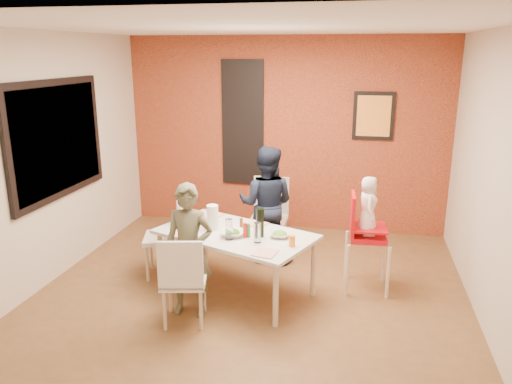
% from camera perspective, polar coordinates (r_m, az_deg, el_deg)
% --- Properties ---
extents(ground, '(4.50, 4.50, 0.00)m').
position_cam_1_polar(ground, '(5.38, -0.68, -11.69)').
color(ground, brown).
rests_on(ground, ground).
extents(ceiling, '(4.50, 4.50, 0.02)m').
position_cam_1_polar(ceiling, '(4.78, -0.79, 18.39)').
color(ceiling, white).
rests_on(ceiling, wall_back).
extents(wall_back, '(4.50, 0.02, 2.70)m').
position_cam_1_polar(wall_back, '(7.08, 3.32, 6.56)').
color(wall_back, beige).
rests_on(wall_back, ground).
extents(wall_front, '(4.50, 0.02, 2.70)m').
position_cam_1_polar(wall_front, '(2.86, -10.84, -7.84)').
color(wall_front, beige).
rests_on(wall_front, ground).
extents(wall_left, '(0.02, 4.50, 2.70)m').
position_cam_1_polar(wall_left, '(5.82, -22.91, 3.32)').
color(wall_left, beige).
rests_on(wall_left, ground).
extents(wall_right, '(0.02, 4.50, 2.70)m').
position_cam_1_polar(wall_right, '(4.94, 25.66, 0.94)').
color(wall_right, beige).
rests_on(wall_right, ground).
extents(brick_accent_wall, '(4.50, 0.02, 2.70)m').
position_cam_1_polar(brick_accent_wall, '(7.06, 3.30, 6.53)').
color(brick_accent_wall, maroon).
rests_on(brick_accent_wall, ground).
extents(picture_window_frame, '(0.05, 1.70, 1.30)m').
position_cam_1_polar(picture_window_frame, '(5.93, -21.79, 5.62)').
color(picture_window_frame, black).
rests_on(picture_window_frame, wall_left).
extents(picture_window_pane, '(0.02, 1.55, 1.15)m').
position_cam_1_polar(picture_window_pane, '(5.92, -21.67, 5.62)').
color(picture_window_pane, black).
rests_on(picture_window_pane, wall_left).
extents(glassblock_strip, '(0.55, 0.03, 1.70)m').
position_cam_1_polar(glassblock_strip, '(7.14, -1.51, 7.87)').
color(glassblock_strip, silver).
rests_on(glassblock_strip, wall_back).
extents(glassblock_surround, '(0.60, 0.03, 1.76)m').
position_cam_1_polar(glassblock_surround, '(7.13, -1.52, 7.86)').
color(glassblock_surround, black).
rests_on(glassblock_surround, wall_back).
extents(art_print_frame, '(0.54, 0.03, 0.64)m').
position_cam_1_polar(art_print_frame, '(6.92, 13.29, 8.46)').
color(art_print_frame, black).
rests_on(art_print_frame, wall_back).
extents(art_print_canvas, '(0.44, 0.01, 0.54)m').
position_cam_1_polar(art_print_canvas, '(6.90, 13.29, 8.45)').
color(art_print_canvas, '#F6A736').
rests_on(art_print_canvas, wall_back).
extents(dining_table, '(1.81, 1.42, 0.67)m').
position_cam_1_polar(dining_table, '(5.23, -2.37, -5.27)').
color(dining_table, silver).
rests_on(dining_table, ground).
extents(chair_near, '(0.49, 0.49, 0.88)m').
position_cam_1_polar(chair_near, '(4.68, -8.38, -9.57)').
color(chair_near, silver).
rests_on(chair_near, ground).
extents(chair_far, '(0.45, 0.45, 0.96)m').
position_cam_1_polar(chair_far, '(6.27, 1.58, -2.27)').
color(chair_far, silver).
rests_on(chair_far, ground).
extents(chair_left, '(0.54, 0.54, 0.94)m').
position_cam_1_polar(chair_left, '(5.73, -9.68, -4.42)').
color(chair_left, silver).
rests_on(chair_left, ground).
extents(high_chair, '(0.47, 0.47, 1.06)m').
position_cam_1_polar(high_chair, '(5.40, 12.18, -4.59)').
color(high_chair, red).
rests_on(high_chair, ground).
extents(child_near, '(0.49, 0.33, 1.31)m').
position_cam_1_polar(child_near, '(4.82, -7.68, -6.65)').
color(child_near, '#52523B').
rests_on(child_near, ground).
extents(child_far, '(0.71, 0.56, 1.42)m').
position_cam_1_polar(child_far, '(5.99, 1.18, -1.43)').
color(child_far, black).
rests_on(child_far, ground).
extents(toddler, '(0.23, 0.33, 0.62)m').
position_cam_1_polar(toddler, '(5.31, 12.68, -1.55)').
color(toddler, silver).
rests_on(toddler, high_chair).
extents(plate_near_left, '(0.25, 0.25, 0.01)m').
position_cam_1_polar(plate_near_left, '(5.21, -8.29, -4.75)').
color(plate_near_left, white).
rests_on(plate_near_left, dining_table).
extents(plate_far_mid, '(0.26, 0.26, 0.01)m').
position_cam_1_polar(plate_far_mid, '(5.43, 0.07, -3.69)').
color(plate_far_mid, white).
rests_on(plate_far_mid, dining_table).
extents(plate_near_right, '(0.24, 0.24, 0.01)m').
position_cam_1_polar(plate_near_right, '(4.68, 1.00, -7.00)').
color(plate_near_right, white).
rests_on(plate_near_right, dining_table).
extents(plate_far_left, '(0.28, 0.28, 0.01)m').
position_cam_1_polar(plate_far_left, '(5.74, -5.15, -2.67)').
color(plate_far_left, white).
rests_on(plate_far_left, dining_table).
extents(salad_bowl_a, '(0.27, 0.27, 0.06)m').
position_cam_1_polar(salad_bowl_a, '(5.10, -2.71, -4.76)').
color(salad_bowl_a, white).
rests_on(salad_bowl_a, dining_table).
extents(salad_bowl_b, '(0.21, 0.21, 0.05)m').
position_cam_1_polar(salad_bowl_b, '(5.08, 2.74, -4.92)').
color(salad_bowl_b, white).
rests_on(salad_bowl_b, dining_table).
extents(wine_bottle, '(0.08, 0.08, 0.30)m').
position_cam_1_polar(wine_bottle, '(5.05, 0.48, -3.53)').
color(wine_bottle, black).
rests_on(wine_bottle, dining_table).
extents(wine_glass_a, '(0.07, 0.07, 0.21)m').
position_cam_1_polar(wine_glass_a, '(4.99, -3.11, -4.28)').
color(wine_glass_a, white).
rests_on(wine_glass_a, dining_table).
extents(wine_glass_b, '(0.07, 0.07, 0.21)m').
position_cam_1_polar(wine_glass_b, '(4.91, 0.17, -4.65)').
color(wine_glass_b, silver).
rests_on(wine_glass_b, dining_table).
extents(paper_towel_roll, '(0.12, 0.12, 0.27)m').
position_cam_1_polar(paper_towel_roll, '(5.26, -4.99, -2.94)').
color(paper_towel_roll, white).
rests_on(paper_towel_roll, dining_table).
extents(condiment_red, '(0.04, 0.04, 0.15)m').
position_cam_1_polar(condiment_red, '(5.05, -1.26, -4.40)').
color(condiment_red, red).
rests_on(condiment_red, dining_table).
extents(condiment_green, '(0.04, 0.04, 0.14)m').
position_cam_1_polar(condiment_green, '(5.06, -0.87, -4.42)').
color(condiment_green, '#2C7125').
rests_on(condiment_green, dining_table).
extents(condiment_brown, '(0.04, 0.04, 0.14)m').
position_cam_1_polar(condiment_brown, '(5.24, -1.70, -3.72)').
color(condiment_brown, brown).
rests_on(condiment_brown, dining_table).
extents(sippy_cup, '(0.06, 0.06, 0.11)m').
position_cam_1_polar(sippy_cup, '(4.84, 4.14, -5.59)').
color(sippy_cup, orange).
rests_on(sippy_cup, dining_table).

